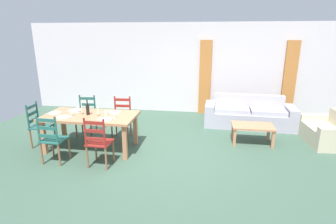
{
  "coord_description": "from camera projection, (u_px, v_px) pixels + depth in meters",
  "views": [
    {
      "loc": [
        0.84,
        -4.84,
        2.34
      ],
      "look_at": [
        0.01,
        0.55,
        0.75
      ],
      "focal_mm": 28.37,
      "sensor_mm": 36.0,
      "label": 1
    }
  ],
  "objects": [
    {
      "name": "ground_plane",
      "position": [
        164.0,
        155.0,
        5.37
      ],
      "size": [
        9.6,
        9.6,
        0.02
      ],
      "primitive_type": "cube",
      "color": "#3A5544"
    },
    {
      "name": "fork_near_right",
      "position": [
        99.0,
        119.0,
        5.19
      ],
      "size": [
        0.03,
        0.17,
        0.01
      ],
      "primitive_type": "cube",
      "rotation": [
        0.0,
        0.0,
        -0.06
      ],
      "color": "silver",
      "rests_on": "dining_table"
    },
    {
      "name": "candle_tall",
      "position": [
        82.0,
        110.0,
        5.5
      ],
      "size": [
        0.05,
        0.05,
        0.29
      ],
      "color": "#998C66",
      "rests_on": "dining_table"
    },
    {
      "name": "candle_short",
      "position": [
        98.0,
        114.0,
        5.39
      ],
      "size": [
        0.05,
        0.05,
        0.18
      ],
      "color": "#998C66",
      "rests_on": "dining_table"
    },
    {
      "name": "fork_head_west",
      "position": [
        48.0,
        113.0,
        5.61
      ],
      "size": [
        0.03,
        0.17,
        0.01
      ],
      "primitive_type": "cube",
      "rotation": [
        0.0,
        0.0,
        -0.09
      ],
      "color": "silver",
      "rests_on": "dining_table"
    },
    {
      "name": "curtain_panel_right",
      "position": [
        289.0,
        80.0,
        7.6
      ],
      "size": [
        0.35,
        0.08,
        2.2
      ],
      "primitive_type": "cube",
      "color": "#B96E32",
      "rests_on": "ground_plane"
    },
    {
      "name": "wine_glass_far_left",
      "position": [
        78.0,
        107.0,
        5.62
      ],
      "size": [
        0.06,
        0.06,
        0.16
      ],
      "color": "white",
      "rests_on": "dining_table"
    },
    {
      "name": "wine_glass_near_left",
      "position": [
        71.0,
        111.0,
        5.35
      ],
      "size": [
        0.06,
        0.06,
        0.16
      ],
      "color": "white",
      "rests_on": "dining_table"
    },
    {
      "name": "curtain_panel_left",
      "position": [
        205.0,
        78.0,
        7.95
      ],
      "size": [
        0.35,
        0.08,
        2.2
      ],
      "primitive_type": "cube",
      "color": "#B96E32",
      "rests_on": "ground_plane"
    },
    {
      "name": "dinner_plate_far_left",
      "position": [
        75.0,
        110.0,
        5.78
      ],
      "size": [
        0.24,
        0.24,
        0.02
      ],
      "primitive_type": "cylinder",
      "color": "white",
      "rests_on": "dining_table"
    },
    {
      "name": "dining_chair_near_left",
      "position": [
        53.0,
        139.0,
        4.93
      ],
      "size": [
        0.43,
        0.42,
        0.96
      ],
      "color": "#215B51",
      "rests_on": "ground_plane"
    },
    {
      "name": "fork_far_left",
      "position": [
        69.0,
        110.0,
        5.8
      ],
      "size": [
        0.02,
        0.17,
        0.01
      ],
      "primitive_type": "cube",
      "rotation": [
        0.0,
        0.0,
        -0.04
      ],
      "color": "silver",
      "rests_on": "dining_table"
    },
    {
      "name": "coffee_table",
      "position": [
        253.0,
        128.0,
        5.88
      ],
      "size": [
        0.9,
        0.56,
        0.42
      ],
      "color": "#B57750",
      "rests_on": "ground_plane"
    },
    {
      "name": "dining_table",
      "position": [
        90.0,
        119.0,
        5.5
      ],
      "size": [
        1.9,
        0.96,
        0.75
      ],
      "color": "#B57750",
      "rests_on": "ground_plane"
    },
    {
      "name": "fork_far_right",
      "position": [
        108.0,
        112.0,
        5.67
      ],
      "size": [
        0.02,
        0.17,
        0.01
      ],
      "primitive_type": "cube",
      "rotation": [
        0.0,
        0.0,
        -0.05
      ],
      "color": "silver",
      "rests_on": "dining_table"
    },
    {
      "name": "wall_far",
      "position": [
        182.0,
        68.0,
        8.12
      ],
      "size": [
        9.6,
        0.16,
        2.7
      ],
      "primitive_type": "cube",
      "color": "silver",
      "rests_on": "ground_plane"
    },
    {
      "name": "armchair_upholstered",
      "position": [
        329.0,
        133.0,
        5.9
      ],
      "size": [
        0.87,
        1.21,
        0.72
      ],
      "color": "beige",
      "rests_on": "ground_plane"
    },
    {
      "name": "dinner_plate_near_right",
      "position": [
        106.0,
        119.0,
        5.17
      ],
      "size": [
        0.24,
        0.24,
        0.02
      ],
      "primitive_type": "cylinder",
      "color": "white",
      "rests_on": "dining_table"
    },
    {
      "name": "dining_chair_far_left",
      "position": [
        87.0,
        116.0,
        6.33
      ],
      "size": [
        0.45,
        0.43,
        0.96
      ],
      "color": "#21544A",
      "rests_on": "ground_plane"
    },
    {
      "name": "couch",
      "position": [
        249.0,
        115.0,
        7.04
      ],
      "size": [
        2.31,
        0.89,
        0.8
      ],
      "color": "#A6A1B1",
      "rests_on": "ground_plane"
    },
    {
      "name": "dining_chair_near_right",
      "position": [
        98.0,
        142.0,
        4.79
      ],
      "size": [
        0.44,
        0.42,
        0.96
      ],
      "color": "maroon",
      "rests_on": "ground_plane"
    },
    {
      "name": "wine_bottle",
      "position": [
        88.0,
        109.0,
        5.46
      ],
      "size": [
        0.07,
        0.07,
        0.32
      ],
      "color": "black",
      "rests_on": "dining_table"
    },
    {
      "name": "dinner_plate_near_left",
      "position": [
        63.0,
        117.0,
        5.3
      ],
      "size": [
        0.24,
        0.24,
        0.02
      ],
      "primitive_type": "cylinder",
      "color": "white",
      "rests_on": "dining_table"
    },
    {
      "name": "dining_chair_head_west",
      "position": [
        39.0,
        125.0,
        5.71
      ],
      "size": [
        0.42,
        0.44,
        0.96
      ],
      "color": "#265751",
      "rests_on": "ground_plane"
    },
    {
      "name": "dinner_plate_far_right",
      "position": [
        115.0,
        112.0,
        5.64
      ],
      "size": [
        0.24,
        0.24,
        0.02
      ],
      "primitive_type": "cylinder",
      "color": "white",
      "rests_on": "dining_table"
    },
    {
      "name": "dinner_plate_head_west",
      "position": [
        55.0,
        113.0,
        5.59
      ],
      "size": [
        0.24,
        0.24,
        0.02
      ],
      "primitive_type": "cylinder",
      "color": "white",
      "rests_on": "dining_table"
    },
    {
      "name": "fork_near_left",
      "position": [
        56.0,
        117.0,
        5.32
      ],
      "size": [
        0.02,
        0.17,
        0.01
      ],
      "primitive_type": "cube",
      "rotation": [
        0.0,
        0.0,
        -0.05
      ],
      "color": "silver",
      "rests_on": "dining_table"
    },
    {
      "name": "dining_chair_far_right",
      "position": [
        122.0,
        118.0,
        6.21
      ],
      "size": [
        0.44,
        0.42,
        0.96
      ],
      "color": "maroon",
      "rests_on": "ground_plane"
    },
    {
      "name": "coffee_cup_primary",
      "position": [
        106.0,
        113.0,
        5.44
      ],
      "size": [
        0.07,
        0.07,
        0.09
      ],
      "primitive_type": "cylinder",
      "color": "silver",
      "rests_on": "dining_table"
    },
    {
      "name": "wine_glass_near_right",
      "position": [
        114.0,
        113.0,
        5.24
      ],
      "size": [
        0.06,
        0.06,
        0.16
      ],
      "color": "white",
      "rests_on": "dining_table"
    }
  ]
}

